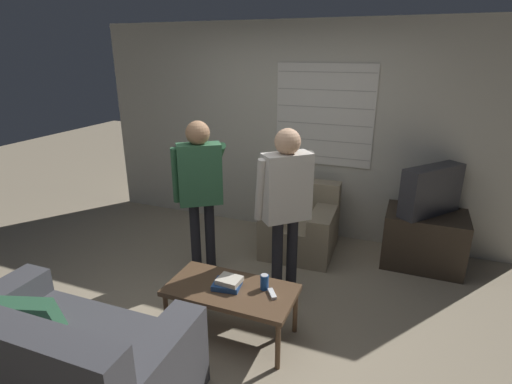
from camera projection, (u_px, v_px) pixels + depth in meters
ground_plane at (224, 316)px, 3.52m from camera, size 16.00×16.00×0.00m
wall_back at (295, 131)px, 4.86m from camera, size 5.20×0.08×2.55m
couch_blue at (57, 365)px, 2.54m from camera, size 1.62×0.96×0.89m
armchair_beige at (301, 225)px, 4.62m from camera, size 0.81×0.82×0.77m
coffee_table at (231, 293)px, 3.17m from camera, size 1.03×0.52×0.44m
tv_stand at (424, 239)px, 4.30m from camera, size 0.82×0.60×0.60m
tv at (431, 190)px, 4.11m from camera, size 0.61×0.69×0.51m
person_left_standing at (200, 181)px, 3.87m from camera, size 0.51×0.77×1.60m
person_right_standing at (286, 195)px, 3.48m from camera, size 0.49×0.79×1.61m
book_stack at (228, 283)px, 3.16m from camera, size 0.24×0.20×0.08m
soda_can at (264, 282)px, 3.13m from camera, size 0.07×0.07×0.13m
spare_remote at (272, 294)px, 3.06m from camera, size 0.11×0.13×0.02m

